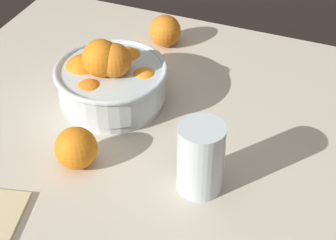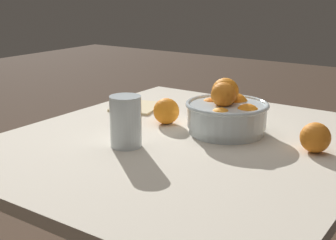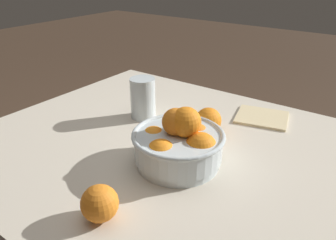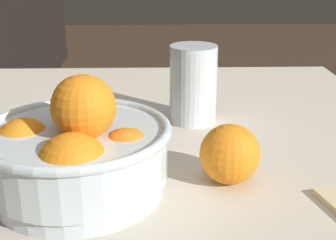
{
  "view_description": "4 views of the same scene",
  "coord_description": "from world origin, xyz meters",
  "views": [
    {
      "loc": [
        0.34,
        -0.77,
        1.49
      ],
      "look_at": [
        0.05,
        -0.03,
        0.84
      ],
      "focal_mm": 60.0,
      "sensor_mm": 36.0,
      "label": 1
    },
    {
      "loc": [
        1.02,
        0.64,
        1.18
      ],
      "look_at": [
        0.02,
        -0.05,
        0.82
      ],
      "focal_mm": 50.0,
      "sensor_mm": 36.0,
      "label": 2
    },
    {
      "loc": [
        -0.51,
        0.65,
        1.24
      ],
      "look_at": [
        -0.02,
        -0.02,
        0.83
      ],
      "focal_mm": 35.0,
      "sensor_mm": 36.0,
      "label": 3
    },
    {
      "loc": [
        -0.64,
        -0.04,
        1.06
      ],
      "look_at": [
        0.02,
        -0.05,
        0.81
      ],
      "focal_mm": 50.0,
      "sensor_mm": 36.0,
      "label": 4
    }
  ],
  "objects": [
    {
      "name": "orange_loose_near_bowl",
      "position": [
        -0.09,
        -0.13,
        0.81
      ],
      "size": [
        0.08,
        0.08,
        0.08
      ],
      "primitive_type": "sphere",
      "color": "orange",
      "rests_on": "dining_table"
    },
    {
      "name": "fruit_bowl",
      "position": [
        -0.12,
        0.06,
        0.83
      ],
      "size": [
        0.23,
        0.23,
        0.15
      ],
      "color": "silver",
      "rests_on": "dining_table"
    },
    {
      "name": "orange_loose_front",
      "position": [
        -0.1,
        0.32,
        0.81
      ],
      "size": [
        0.08,
        0.08,
        0.08
      ],
      "primitive_type": "sphere",
      "color": "orange",
      "rests_on": "dining_table"
    },
    {
      "name": "juice_glass",
      "position": [
        0.14,
        -0.1,
        0.83
      ],
      "size": [
        0.08,
        0.08,
        0.13
      ],
      "color": "#F4A314",
      "rests_on": "dining_table"
    },
    {
      "name": "napkin",
      "position": [
        -0.19,
        -0.32,
        0.77
      ],
      "size": [
        0.19,
        0.18,
        0.01
      ],
      "primitive_type": "cube",
      "rotation": [
        0.0,
        0.0,
        0.24
      ],
      "color": "beige",
      "rests_on": "dining_table"
    },
    {
      "name": "dining_table",
      "position": [
        0.0,
        0.0,
        0.68
      ],
      "size": [
        1.03,
        0.93,
        0.77
      ],
      "color": "beige",
      "rests_on": "ground_plane"
    }
  ]
}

